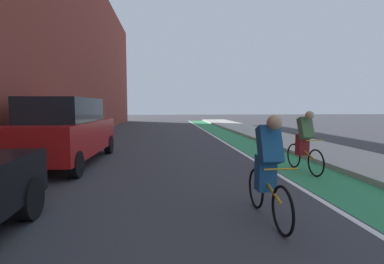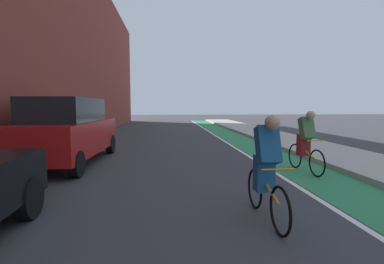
{
  "view_description": "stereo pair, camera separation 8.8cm",
  "coord_description": "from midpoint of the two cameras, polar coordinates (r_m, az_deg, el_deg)",
  "views": [
    {
      "loc": [
        -0.32,
        7.21,
        1.74
      ],
      "look_at": [
        0.31,
        13.59,
        1.16
      ],
      "focal_mm": 26.57,
      "sensor_mm": 36.0,
      "label": 1
    },
    {
      "loc": [
        -0.24,
        7.2,
        1.74
      ],
      "look_at": [
        0.31,
        13.59,
        1.16
      ],
      "focal_mm": 26.57,
      "sensor_mm": 36.0,
      "label": 2
    }
  ],
  "objects": [
    {
      "name": "ground_plane",
      "position": [
        10.44,
        -4.04,
        -4.4
      ],
      "size": [
        94.6,
        94.6,
        0.0
      ],
      "primitive_type": "plane",
      "color": "#38383D"
    },
    {
      "name": "bike_lane_paint",
      "position": [
        12.97,
        11.22,
        -2.6
      ],
      "size": [
        1.6,
        43.0,
        0.0
      ],
      "primitive_type": "cube",
      "color": "#2D8451",
      "rests_on": "ground"
    },
    {
      "name": "lane_divider_stripe",
      "position": [
        12.74,
        7.34,
        -2.68
      ],
      "size": [
        0.12,
        43.0,
        0.0
      ],
      "primitive_type": "cube",
      "color": "white",
      "rests_on": "ground"
    },
    {
      "name": "sidewalk_right",
      "position": [
        13.73,
        19.82,
        -2.09
      ],
      "size": [
        2.69,
        43.0,
        0.14
      ],
      "primitive_type": "cube",
      "color": "#A8A59E",
      "rests_on": "ground"
    },
    {
      "name": "building_facade_left",
      "position": [
        13.96,
        -31.64,
        18.01
      ],
      "size": [
        4.15,
        43.0,
        10.03
      ],
      "color": "brown",
      "rests_on": "ground"
    },
    {
      "name": "parked_suv_red",
      "position": [
        9.32,
        -24.01,
        0.3
      ],
      "size": [
        1.93,
        4.79,
        1.98
      ],
      "color": "red",
      "rests_on": "ground"
    },
    {
      "name": "cyclist_trailing",
      "position": [
        4.48,
        14.44,
        -6.44
      ],
      "size": [
        0.48,
        1.73,
        1.62
      ],
      "color": "black",
      "rests_on": "ground"
    },
    {
      "name": "cyclist_far",
      "position": [
        8.06,
        21.34,
        -1.78
      ],
      "size": [
        0.48,
        1.73,
        1.62
      ],
      "color": "black",
      "rests_on": "ground"
    }
  ]
}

